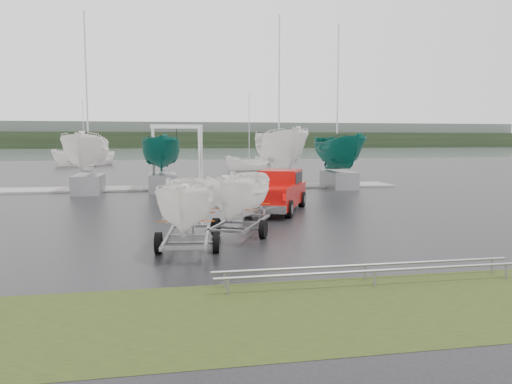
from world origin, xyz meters
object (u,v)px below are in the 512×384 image
pickup_truck (278,190)px  trailer_parked (187,161)px  boat_hoist (177,147)px  trailer_hitched (241,157)px

pickup_truck → trailer_parked: 8.92m
pickup_truck → trailer_parked: trailer_parked is taller
pickup_truck → boat_hoist: boat_hoist is taller
pickup_truck → trailer_parked: size_ratio=1.20×
trailer_parked → boat_hoist: size_ratio=1.14×
pickup_truck → trailer_hitched: size_ratio=1.17×
pickup_truck → trailer_parked: bearing=-95.6°
trailer_hitched → trailer_parked: size_ratio=1.02×
pickup_truck → trailer_hitched: trailer_hitched is taller
trailer_parked → boat_hoist: bearing=95.8°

